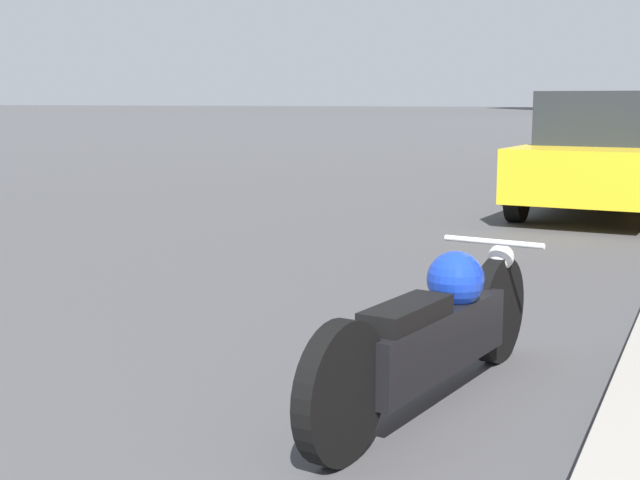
# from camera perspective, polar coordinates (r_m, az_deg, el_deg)

# --- Properties ---
(motorcycle) EXTENTS (0.65, 2.48, 0.78)m
(motorcycle) POSITION_cam_1_polar(r_m,az_deg,el_deg) (4.75, 7.40, -5.77)
(motorcycle) COLOR black
(motorcycle) RESTS_ON ground_plane
(parked_car_yellow) EXTENTS (2.08, 4.21, 1.70)m
(parked_car_yellow) POSITION_cam_1_polar(r_m,az_deg,el_deg) (12.97, 17.71, 5.21)
(parked_car_yellow) COLOR gold
(parked_car_yellow) RESTS_ON ground_plane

